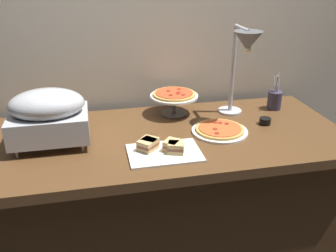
% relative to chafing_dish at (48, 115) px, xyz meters
% --- Properties ---
extents(ground_plane, '(8.00, 8.00, 0.00)m').
position_rel_chafing_dish_xyz_m(ground_plane, '(0.58, -0.02, -0.92)').
color(ground_plane, '#38332D').
extents(back_wall, '(4.40, 0.04, 2.40)m').
position_rel_chafing_dish_xyz_m(back_wall, '(0.58, 0.48, 0.28)').
color(back_wall, beige).
rests_on(back_wall, ground_plane).
extents(buffet_table, '(1.90, 0.84, 0.76)m').
position_rel_chafing_dish_xyz_m(buffet_table, '(0.58, -0.02, -0.53)').
color(buffet_table, brown).
rests_on(buffet_table, ground_plane).
extents(chafing_dish, '(0.37, 0.27, 0.28)m').
position_rel_chafing_dish_xyz_m(chafing_dish, '(0.00, 0.00, 0.00)').
color(chafing_dish, '#B7BABF').
rests_on(chafing_dish, buffet_table).
extents(heat_lamp, '(0.15, 0.32, 0.52)m').
position_rel_chafing_dish_xyz_m(heat_lamp, '(1.02, 0.08, 0.24)').
color(heat_lamp, '#B7BABF').
rests_on(heat_lamp, buffet_table).
extents(pizza_plate_front, '(0.30, 0.30, 0.03)m').
position_rel_chafing_dish_xyz_m(pizza_plate_front, '(0.86, -0.04, -0.15)').
color(pizza_plate_front, white).
rests_on(pizza_plate_front, buffet_table).
extents(pizza_plate_center, '(0.28, 0.28, 0.14)m').
position_rel_chafing_dish_xyz_m(pizza_plate_center, '(0.68, 0.26, -0.05)').
color(pizza_plate_center, '#595B60').
rests_on(pizza_plate_center, buffet_table).
extents(sandwich_platter, '(0.34, 0.24, 0.06)m').
position_rel_chafing_dish_xyz_m(sandwich_platter, '(0.52, -0.20, -0.14)').
color(sandwich_platter, white).
rests_on(sandwich_platter, buffet_table).
extents(sauce_cup_near, '(0.06, 0.06, 0.04)m').
position_rel_chafing_dish_xyz_m(sauce_cup_near, '(1.14, 0.01, -0.14)').
color(sauce_cup_near, black).
rests_on(sauce_cup_near, buffet_table).
extents(utensil_holder, '(0.08, 0.08, 0.22)m').
position_rel_chafing_dish_xyz_m(utensil_holder, '(1.30, 0.21, -0.10)').
color(utensil_holder, '#383347').
rests_on(utensil_holder, buffet_table).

